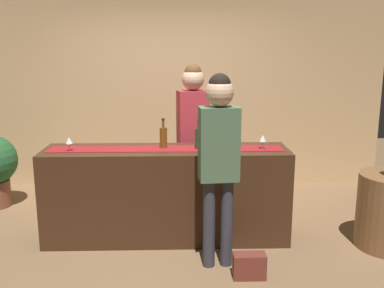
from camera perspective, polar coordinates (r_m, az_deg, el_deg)
name	(u,v)px	position (r m, az deg, el deg)	size (l,w,h in m)	color
ground_plane	(167,237)	(4.72, -3.25, -11.97)	(10.00, 10.00, 0.00)	brown
back_wall	(169,84)	(6.21, -2.95, 7.83)	(6.00, 0.12, 2.90)	tan
bar_counter	(167,194)	(4.54, -3.32, -6.50)	(2.46, 0.60, 0.95)	#3D2314
counter_runner_cloth	(166,149)	(4.41, -3.40, -0.62)	(2.34, 0.28, 0.01)	maroon
wine_bottle_amber	(163,137)	(4.43, -3.74, 0.91)	(0.07, 0.07, 0.30)	brown
wine_bottle_green	(199,138)	(4.38, 0.88, 0.79)	(0.07, 0.07, 0.30)	#194723
wine_glass_near_customer	(69,141)	(4.44, -15.68, 0.39)	(0.07, 0.07, 0.14)	silver
wine_glass_mid_counter	(235,138)	(4.43, 5.61, 0.76)	(0.07, 0.07, 0.14)	silver
wine_glass_far_end	(263,139)	(4.43, 9.18, 0.66)	(0.07, 0.07, 0.14)	silver
bartender	(193,124)	(4.95, 0.12, 2.64)	(0.38, 0.27, 1.77)	#26262B
customer_sipping	(219,150)	(3.79, 3.50, -0.77)	(0.36, 0.24, 1.74)	#33333D
handbag	(249,266)	(3.95, 7.45, -15.41)	(0.28, 0.14, 0.22)	brown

